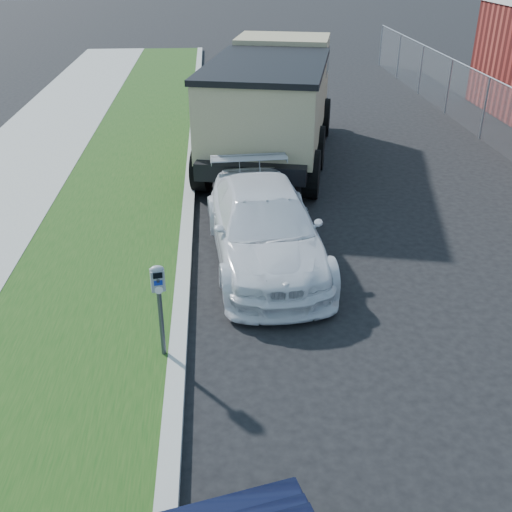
{
  "coord_description": "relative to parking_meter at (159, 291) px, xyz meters",
  "views": [
    {
      "loc": [
        -1.97,
        -7.08,
        5.28
      ],
      "look_at": [
        -1.4,
        1.0,
        1.0
      ],
      "focal_mm": 42.0,
      "sensor_mm": 36.0,
      "label": 1
    }
  ],
  "objects": [
    {
      "name": "streetside",
      "position": [
        -2.78,
        2.2,
        -1.08
      ],
      "size": [
        6.12,
        50.0,
        0.15
      ],
      "color": "gray",
      "rests_on": "ground"
    },
    {
      "name": "dump_truck",
      "position": [
        2.39,
        9.08,
        0.45
      ],
      "size": [
        4.24,
        7.65,
        2.84
      ],
      "rotation": [
        0.0,
        0.0,
        -0.22
      ],
      "color": "black",
      "rests_on": "ground"
    },
    {
      "name": "white_wagon",
      "position": [
        1.67,
        2.94,
        -0.47
      ],
      "size": [
        2.22,
        4.8,
        1.36
      ],
      "primitive_type": "imported",
      "rotation": [
        0.0,
        0.0,
        0.07
      ],
      "color": "silver",
      "rests_on": "ground"
    },
    {
      "name": "ground",
      "position": [
        2.78,
        0.2,
        -1.15
      ],
      "size": [
        120.0,
        120.0,
        0.0
      ],
      "primitive_type": "plane",
      "color": "black",
      "rests_on": "ground"
    },
    {
      "name": "parking_meter",
      "position": [
        0.0,
        0.0,
        0.0
      ],
      "size": [
        0.21,
        0.16,
        1.4
      ],
      "rotation": [
        0.0,
        0.0,
        0.19
      ],
      "color": "#3F4247",
      "rests_on": "ground"
    }
  ]
}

